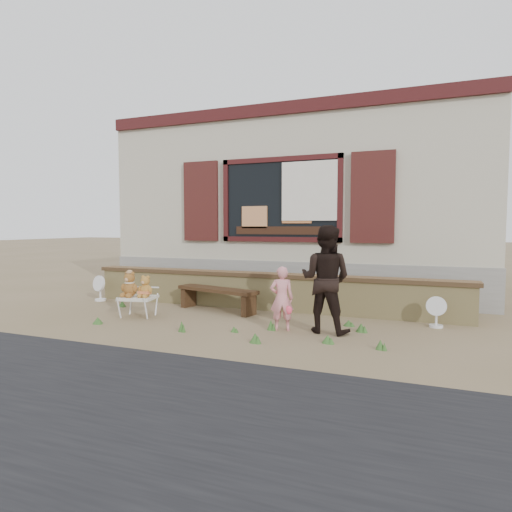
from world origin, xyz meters
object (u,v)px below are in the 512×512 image
at_px(teddy_bear_left, 130,284).
at_px(child, 282,298).
at_px(folding_chair, 138,299).
at_px(bench, 217,294).
at_px(teddy_bear_right, 146,286).
at_px(adult, 326,279).

xyz_separation_m(teddy_bear_left, child, (2.67, 0.01, -0.09)).
relative_size(folding_chair, child, 0.68).
xyz_separation_m(bench, teddy_bear_right, (-0.88, -0.88, 0.22)).
bearing_deg(bench, teddy_bear_left, -126.29).
distance_m(bench, adult, 2.31).
height_order(teddy_bear_right, adult, adult).
xyz_separation_m(teddy_bear_left, adult, (3.28, 0.14, 0.21)).
bearing_deg(child, bench, -50.82).
distance_m(teddy_bear_left, teddy_bear_right, 0.28).
bearing_deg(bench, teddy_bear_right, -120.36).
height_order(teddy_bear_left, adult, adult).
height_order(teddy_bear_left, teddy_bear_right, teddy_bear_left).
distance_m(teddy_bear_left, adult, 3.29).
bearing_deg(adult, teddy_bear_left, 9.69).
relative_size(bench, child, 1.77).
relative_size(teddy_bear_left, child, 0.46).
distance_m(folding_chair, child, 2.53).
bearing_deg(folding_chair, child, -12.09).
xyz_separation_m(folding_chair, teddy_bear_right, (0.14, 0.03, 0.22)).
distance_m(folding_chair, teddy_bear_right, 0.26).
height_order(bench, folding_chair, bench).
xyz_separation_m(bench, adult, (2.12, -0.80, 0.46)).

